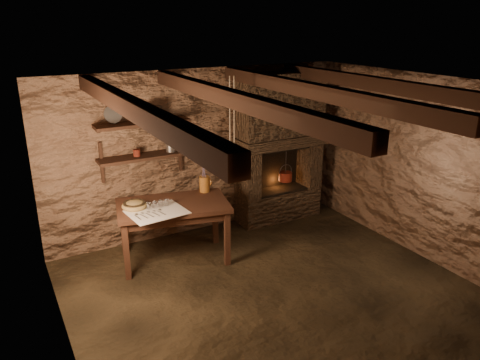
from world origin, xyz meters
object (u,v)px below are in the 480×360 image
stoneware_jug (204,177)px  red_pot (285,176)px  work_table (174,230)px  iron_stockpot (154,114)px  wooden_bowl (135,206)px

stoneware_jug → red_pot: size_ratio=0.91×
work_table → iron_stockpot: size_ratio=6.93×
red_pot → work_table: bearing=-167.3°
iron_stockpot → red_pot: (2.04, -0.12, -1.15)m
work_table → red_pot: (2.05, 0.46, 0.27)m
wooden_bowl → iron_stockpot: (0.49, 0.52, 1.01)m
work_table → stoneware_jug: 0.82m
wooden_bowl → iron_stockpot: 1.24m
iron_stockpot → wooden_bowl: bearing=-133.4°
wooden_bowl → red_pot: red_pot is taller
work_table → iron_stockpot: iron_stockpot is taller
work_table → red_pot: 2.12m
red_pot → iron_stockpot: bearing=176.6°
wooden_bowl → stoneware_jug: bearing=7.4°
iron_stockpot → work_table: bearing=-91.1°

